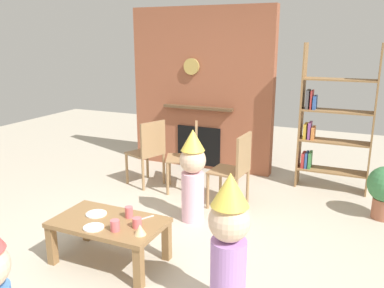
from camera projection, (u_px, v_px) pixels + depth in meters
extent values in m
plane|color=#BCB29E|center=(160.00, 253.00, 3.75)|extent=(12.00, 12.00, 0.00)
cube|color=#935138|center=(201.00, 90.00, 6.00)|extent=(2.20, 0.18, 2.40)
cube|color=black|center=(199.00, 146.00, 6.13)|extent=(0.70, 0.02, 0.60)
cube|color=brown|center=(198.00, 108.00, 5.94)|extent=(1.10, 0.10, 0.04)
cylinder|color=tan|center=(192.00, 67.00, 5.85)|extent=(0.24, 0.04, 0.24)
cube|color=olive|center=(301.00, 116.00, 5.29)|extent=(0.02, 0.28, 1.90)
cube|color=olive|center=(374.00, 122.00, 4.94)|extent=(0.02, 0.28, 1.90)
cube|color=olive|center=(331.00, 171.00, 5.29)|extent=(0.86, 0.28, 0.02)
cube|color=olive|center=(334.00, 142.00, 5.19)|extent=(0.86, 0.28, 0.02)
cube|color=olive|center=(337.00, 111.00, 5.09)|extent=(0.86, 0.28, 0.02)
cube|color=olive|center=(340.00, 80.00, 4.99)|extent=(0.86, 0.28, 0.02)
cube|color=#B23333|center=(303.00, 160.00, 5.41)|extent=(0.04, 0.20, 0.20)
cube|color=#3359A5|center=(307.00, 159.00, 5.39)|extent=(0.03, 0.20, 0.21)
cube|color=#3F8C4C|center=(310.00, 160.00, 5.38)|extent=(0.03, 0.20, 0.22)
cube|color=gold|center=(306.00, 131.00, 5.31)|extent=(0.04, 0.20, 0.20)
cube|color=#8C4C99|center=(310.00, 130.00, 5.29)|extent=(0.03, 0.20, 0.22)
cube|color=#D87F3F|center=(313.00, 133.00, 5.28)|extent=(0.04, 0.20, 0.16)
cube|color=#4C4C51|center=(308.00, 99.00, 5.20)|extent=(0.04, 0.20, 0.24)
cube|color=#B23333|center=(312.00, 100.00, 5.18)|extent=(0.02, 0.20, 0.24)
cube|color=#3359A5|center=(315.00, 102.00, 5.17)|extent=(0.04, 0.20, 0.17)
cube|color=olive|center=(109.00, 223.00, 3.51)|extent=(0.98, 0.57, 0.04)
cube|color=olive|center=(52.00, 245.00, 3.53)|extent=(0.07, 0.07, 0.36)
cube|color=olive|center=(139.00, 268.00, 3.18)|extent=(0.07, 0.07, 0.36)
cube|color=olive|center=(87.00, 223.00, 3.95)|extent=(0.07, 0.07, 0.36)
cube|color=olive|center=(167.00, 241.00, 3.60)|extent=(0.07, 0.07, 0.36)
cylinder|color=#E5666B|center=(115.00, 225.00, 3.31)|extent=(0.08, 0.08, 0.09)
cylinder|color=#E5666B|center=(137.00, 223.00, 3.37)|extent=(0.08, 0.08, 0.09)
cylinder|color=#E5666B|center=(129.00, 212.00, 3.56)|extent=(0.07, 0.07, 0.10)
cylinder|color=white|center=(96.00, 214.00, 3.63)|extent=(0.19, 0.19, 0.01)
cylinder|color=white|center=(94.00, 227.00, 3.37)|extent=(0.18, 0.18, 0.01)
cone|color=#EAC68C|center=(140.00, 230.00, 3.25)|extent=(0.10, 0.10, 0.09)
cube|color=silver|center=(146.00, 218.00, 3.56)|extent=(0.09, 0.14, 0.01)
cylinder|color=#B27FCC|center=(228.00, 277.00, 2.87)|extent=(0.26, 0.26, 0.58)
sphere|color=beige|center=(229.00, 221.00, 2.76)|extent=(0.30, 0.30, 0.30)
cone|color=#F2D14C|center=(230.00, 189.00, 2.70)|extent=(0.27, 0.27, 0.24)
cylinder|color=#EAB2C6|center=(193.00, 197.00, 4.36)|extent=(0.25, 0.25, 0.55)
sphere|color=beige|center=(193.00, 160.00, 4.25)|extent=(0.28, 0.28, 0.28)
cone|color=#F2D14C|center=(193.00, 140.00, 4.20)|extent=(0.26, 0.26, 0.23)
cube|color=#9E7A51|center=(145.00, 153.00, 5.43)|extent=(0.52, 0.52, 0.02)
cube|color=#9E7A51|center=(153.00, 139.00, 5.24)|extent=(0.17, 0.38, 0.45)
cylinder|color=#9E7A51|center=(147.00, 163.00, 5.73)|extent=(0.04, 0.04, 0.43)
cylinder|color=#9E7A51|center=(127.00, 169.00, 5.48)|extent=(0.04, 0.04, 0.43)
cylinder|color=#9E7A51|center=(164.00, 169.00, 5.48)|extent=(0.04, 0.04, 0.43)
cylinder|color=#9E7A51|center=(143.00, 175.00, 5.24)|extent=(0.04, 0.04, 0.43)
cube|color=#9E7A51|center=(182.00, 158.00, 5.20)|extent=(0.53, 0.53, 0.02)
cube|color=#9E7A51|center=(196.00, 141.00, 5.13)|extent=(0.18, 0.38, 0.45)
cylinder|color=#9E7A51|center=(170.00, 170.00, 5.43)|extent=(0.04, 0.04, 0.43)
cylinder|color=#9E7A51|center=(168.00, 179.00, 5.08)|extent=(0.04, 0.04, 0.43)
cylinder|color=#9E7A51|center=(196.00, 170.00, 5.43)|extent=(0.04, 0.04, 0.43)
cylinder|color=#9E7A51|center=(196.00, 179.00, 5.08)|extent=(0.04, 0.04, 0.43)
cube|color=#9E7A51|center=(228.00, 171.00, 4.69)|extent=(0.43, 0.43, 0.02)
cube|color=#9E7A51|center=(244.00, 154.00, 4.54)|extent=(0.06, 0.40, 0.45)
cylinder|color=#9E7A51|center=(220.00, 182.00, 4.98)|extent=(0.04, 0.04, 0.43)
cylinder|color=#9E7A51|center=(208.00, 191.00, 4.68)|extent=(0.04, 0.04, 0.43)
cylinder|color=#9E7A51|center=(248.00, 187.00, 4.82)|extent=(0.04, 0.04, 0.43)
cylinder|color=#9E7A51|center=(236.00, 197.00, 4.51)|extent=(0.04, 0.04, 0.43)
cylinder|color=#9E5B42|center=(383.00, 208.00, 4.44)|extent=(0.24, 0.24, 0.23)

